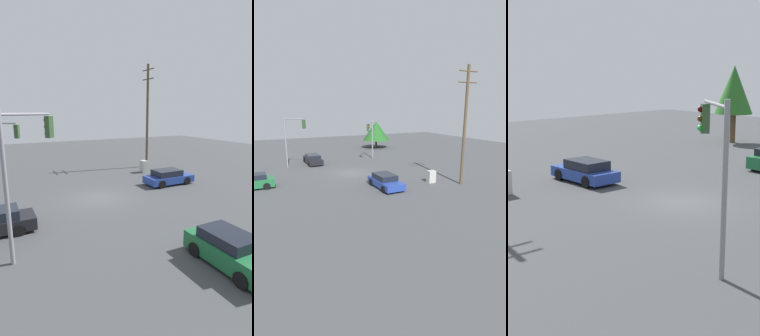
# 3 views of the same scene
# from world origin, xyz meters

# --- Properties ---
(ground_plane) EXTENTS (80.00, 80.00, 0.00)m
(ground_plane) POSITION_xyz_m (0.00, 0.00, 0.00)
(ground_plane) COLOR #424447
(sedan_blue) EXTENTS (2.04, 4.34, 1.34)m
(sedan_blue) POSITION_xyz_m (-0.83, 7.03, 0.65)
(sedan_blue) COLOR #233D93
(sedan_blue) RESTS_ON ground_plane
(sedan_dark) EXTENTS (1.92, 4.77, 1.33)m
(sedan_dark) POSITION_xyz_m (2.99, -7.34, 0.64)
(sedan_dark) COLOR black
(sedan_dark) RESTS_ON ground_plane
(traffic_signal_main) EXTENTS (2.07, 2.65, 5.76)m
(traffic_signal_main) POSITION_xyz_m (-5.37, -6.29, 3.92)
(traffic_signal_main) COLOR gray
(traffic_signal_main) RESTS_ON ground_plane
(traffic_signal_cross) EXTENTS (2.30, 2.55, 6.52)m
(traffic_signal_cross) POSITION_xyz_m (5.68, -5.58, 4.41)
(traffic_signal_cross) COLOR gray
(traffic_signal_cross) RESTS_ON ground_plane
(utility_pole_tall) EXTENTS (2.20, 0.28, 11.54)m
(utility_pole_tall) POSITION_xyz_m (-8.30, 9.38, 6.08)
(utility_pole_tall) COLOR brown
(utility_pole_tall) RESTS_ON ground_plane
(electrical_cabinet) EXTENTS (0.82, 0.59, 1.27)m
(electrical_cabinet) POSITION_xyz_m (-5.92, 7.56, 0.63)
(electrical_cabinet) COLOR #B2B2AD
(electrical_cabinet) RESTS_ON ground_plane
(tree_left) EXTENTS (5.15, 5.15, 5.06)m
(tree_left) POSITION_xyz_m (-11.31, -16.81, 3.28)
(tree_left) COLOR #4C3823
(tree_left) RESTS_ON ground_plane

